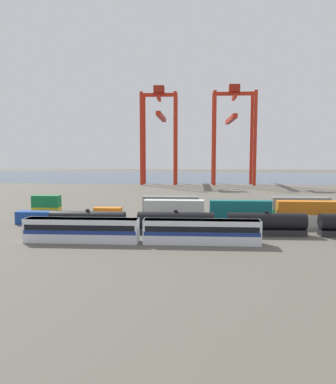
% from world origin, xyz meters
% --- Properties ---
extents(ground_plane, '(420.00, 420.00, 0.00)m').
position_xyz_m(ground_plane, '(0.00, 40.00, 0.00)').
color(ground_plane, '#5B564C').
extents(harbour_water, '(400.00, 110.00, 0.01)m').
position_xyz_m(harbour_water, '(0.00, 147.92, 0.00)').
color(harbour_water, '#384C60').
rests_on(harbour_water, ground_plane).
extents(passenger_train, '(38.53, 3.14, 3.90)m').
position_xyz_m(passenger_train, '(-8.93, -23.88, 2.14)').
color(passenger_train, silver).
rests_on(passenger_train, ground_plane).
extents(freight_tank_row, '(78.53, 2.91, 4.37)m').
position_xyz_m(freight_tank_row, '(12.63, -16.69, 2.06)').
color(freight_tank_row, '#232326').
rests_on(freight_tank_row, ground_plane).
extents(shipping_container_0, '(12.10, 2.44, 2.60)m').
position_xyz_m(shipping_container_0, '(-30.79, -8.62, 1.30)').
color(shipping_container_0, '#1C4299').
rests_on(shipping_container_0, ground_plane).
extents(shipping_container_1, '(6.04, 2.44, 2.60)m').
position_xyz_m(shipping_container_1, '(-17.54, -8.62, 1.30)').
color(shipping_container_1, orange).
rests_on(shipping_container_1, ground_plane).
extents(shipping_container_2, '(12.10, 2.44, 2.60)m').
position_xyz_m(shipping_container_2, '(-4.29, -8.62, 1.30)').
color(shipping_container_2, '#197538').
rests_on(shipping_container_2, ground_plane).
extents(shipping_container_3, '(12.10, 2.44, 2.60)m').
position_xyz_m(shipping_container_3, '(-4.29, -8.62, 3.90)').
color(shipping_container_3, silver).
rests_on(shipping_container_3, shipping_container_2).
extents(shipping_container_4, '(12.10, 2.44, 2.60)m').
position_xyz_m(shipping_container_4, '(8.96, -8.62, 1.30)').
color(shipping_container_4, '#146066').
rests_on(shipping_container_4, ground_plane).
extents(shipping_container_5, '(12.10, 2.44, 2.60)m').
position_xyz_m(shipping_container_5, '(8.96, -8.62, 3.90)').
color(shipping_container_5, '#146066').
rests_on(shipping_container_5, shipping_container_4).
extents(shipping_container_6, '(12.10, 2.44, 2.60)m').
position_xyz_m(shipping_container_6, '(22.21, -8.62, 1.30)').
color(shipping_container_6, silver).
rests_on(shipping_container_6, ground_plane).
extents(shipping_container_7, '(12.10, 2.44, 2.60)m').
position_xyz_m(shipping_container_7, '(22.21, -8.62, 3.90)').
color(shipping_container_7, orange).
rests_on(shipping_container_7, shipping_container_6).
extents(shipping_container_11, '(6.04, 2.44, 2.60)m').
position_xyz_m(shipping_container_11, '(-33.09, -2.17, 1.30)').
color(shipping_container_11, gold).
rests_on(shipping_container_11, ground_plane).
extents(shipping_container_12, '(6.04, 2.44, 2.60)m').
position_xyz_m(shipping_container_12, '(-33.09, -2.17, 3.90)').
color(shipping_container_12, '#197538').
rests_on(shipping_container_12, shipping_container_11).
extents(shipping_container_13, '(6.04, 2.44, 2.60)m').
position_xyz_m(shipping_container_13, '(-19.20, -2.17, 1.30)').
color(shipping_container_13, orange).
rests_on(shipping_container_13, ground_plane).
extents(shipping_container_14, '(12.10, 2.44, 2.60)m').
position_xyz_m(shipping_container_14, '(-5.32, -2.17, 1.30)').
color(shipping_container_14, '#146066').
rests_on(shipping_container_14, ground_plane).
extents(shipping_container_15, '(12.10, 2.44, 2.60)m').
position_xyz_m(shipping_container_15, '(-5.32, -2.17, 3.90)').
color(shipping_container_15, slate).
rests_on(shipping_container_15, shipping_container_14).
extents(shipping_container_16, '(6.04, 2.44, 2.60)m').
position_xyz_m(shipping_container_16, '(8.57, -2.17, 1.30)').
color(shipping_container_16, '#146066').
rests_on(shipping_container_16, ground_plane).
extents(shipping_container_17, '(12.10, 2.44, 2.60)m').
position_xyz_m(shipping_container_17, '(22.46, -2.17, 1.30)').
color(shipping_container_17, '#197538').
rests_on(shipping_container_17, ground_plane).
extents(shipping_container_18, '(12.10, 2.44, 2.60)m').
position_xyz_m(shipping_container_18, '(22.46, -2.17, 3.90)').
color(shipping_container_18, slate).
rests_on(shipping_container_18, shipping_container_17).
extents(gantry_crane_west, '(16.76, 38.96, 44.80)m').
position_xyz_m(gantry_crane_west, '(-16.06, 96.00, 27.26)').
color(gantry_crane_west, red).
rests_on(gantry_crane_west, ground_plane).
extents(gantry_crane_central, '(19.43, 40.88, 45.01)m').
position_xyz_m(gantry_crane_central, '(17.94, 96.25, 27.20)').
color(gantry_crane_central, red).
rests_on(gantry_crane_central, ground_plane).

